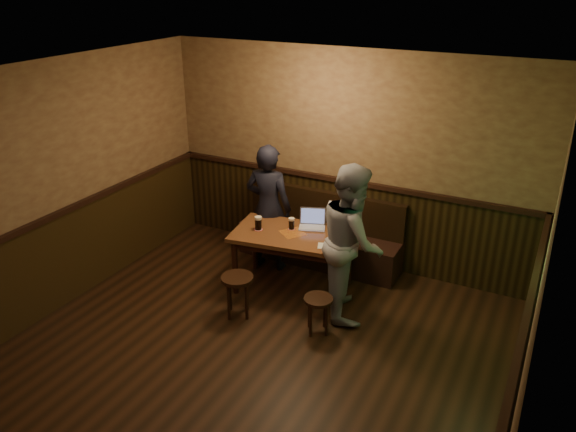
# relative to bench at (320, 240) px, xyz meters

# --- Properties ---
(room) EXTENTS (5.04, 6.04, 2.84)m
(room) POSITION_rel_bench_xyz_m (0.23, -2.53, 0.89)
(room) COLOR black
(room) RESTS_ON ground
(bench) EXTENTS (2.20, 0.50, 0.95)m
(bench) POSITION_rel_bench_xyz_m (0.00, 0.00, 0.00)
(bench) COLOR black
(bench) RESTS_ON ground
(pub_table) EXTENTS (1.52, 1.01, 0.76)m
(pub_table) POSITION_rel_bench_xyz_m (0.00, -0.80, 0.35)
(pub_table) COLOR brown
(pub_table) RESTS_ON ground
(stool_left) EXTENTS (0.45, 0.45, 0.50)m
(stool_left) POSITION_rel_bench_xyz_m (-0.29, -1.61, 0.08)
(stool_left) COLOR black
(stool_left) RESTS_ON ground
(stool_right) EXTENTS (0.39, 0.39, 0.43)m
(stool_right) POSITION_rel_bench_xyz_m (0.65, -1.49, 0.03)
(stool_right) COLOR black
(stool_right) RESTS_ON ground
(pint_left) EXTENTS (0.11, 0.11, 0.17)m
(pint_left) POSITION_rel_bench_xyz_m (-0.41, -0.91, 0.53)
(pint_left) COLOR #A41423
(pint_left) RESTS_ON pub_table
(pint_mid) EXTENTS (0.09, 0.09, 0.15)m
(pint_mid) POSITION_rel_bench_xyz_m (-0.06, -0.71, 0.52)
(pint_mid) COLOR #A41423
(pint_mid) RESTS_ON pub_table
(pint_right) EXTENTS (0.11, 0.11, 0.18)m
(pint_right) POSITION_rel_bench_xyz_m (0.49, -0.75, 0.54)
(pint_right) COLOR #A41423
(pint_right) RESTS_ON pub_table
(laptop) EXTENTS (0.38, 0.35, 0.22)m
(laptop) POSITION_rel_bench_xyz_m (0.13, -0.54, 0.50)
(laptop) COLOR silver
(laptop) RESTS_ON pub_table
(menu) EXTENTS (0.26, 0.22, 0.00)m
(menu) POSITION_rel_bench_xyz_m (0.51, -0.93, 0.45)
(menu) COLOR silver
(menu) RESTS_ON pub_table
(person_suit) EXTENTS (0.65, 0.46, 1.68)m
(person_suit) POSITION_rel_bench_xyz_m (-0.54, -0.43, 0.53)
(person_suit) COLOR black
(person_suit) RESTS_ON ground
(person_grey) EXTENTS (0.99, 1.08, 1.78)m
(person_grey) POSITION_rel_bench_xyz_m (0.80, -0.94, 0.58)
(person_grey) COLOR #96969C
(person_grey) RESTS_ON ground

